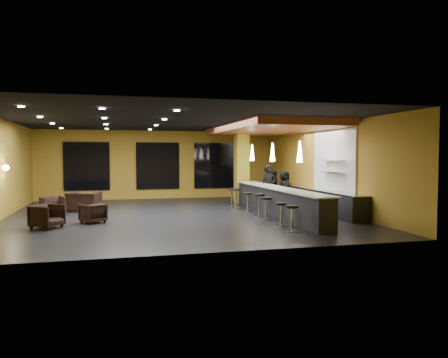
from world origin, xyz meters
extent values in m
cube|color=black|center=(0.00, 0.00, -0.05)|extent=(12.00, 13.00, 0.10)
cube|color=black|center=(0.00, 0.00, 3.55)|extent=(12.00, 13.00, 0.10)
cube|color=#A37D24|center=(0.00, 6.55, 1.75)|extent=(12.00, 0.10, 3.50)
cube|color=#A37D24|center=(0.00, -6.55, 1.75)|extent=(12.00, 0.10, 3.50)
cube|color=#A37D24|center=(6.05, 0.00, 1.75)|extent=(0.10, 13.00, 3.50)
cube|color=#A1552F|center=(4.00, 1.00, 3.36)|extent=(3.60, 8.00, 0.28)
cube|color=black|center=(-3.50, 6.44, 1.70)|extent=(2.20, 0.06, 2.40)
cube|color=black|center=(0.00, 6.44, 1.70)|extent=(2.20, 0.06, 2.40)
cube|color=black|center=(3.00, 6.44, 1.70)|extent=(2.20, 0.06, 2.40)
cube|color=white|center=(5.96, -1.00, 2.00)|extent=(0.06, 3.20, 2.40)
cube|color=black|center=(3.65, -1.00, 0.50)|extent=(0.60, 8.00, 1.00)
cube|color=silver|center=(3.65, -1.00, 1.02)|extent=(0.78, 8.10, 0.05)
cube|color=black|center=(5.65, -0.50, 0.43)|extent=(0.70, 6.00, 0.86)
cube|color=silver|center=(5.65, -0.50, 0.89)|extent=(0.72, 6.00, 0.03)
cube|color=silver|center=(5.82, -1.20, 1.60)|extent=(0.30, 1.50, 0.03)
cube|color=silver|center=(5.82, -1.20, 2.05)|extent=(0.30, 1.50, 0.03)
cube|color=#A29524|center=(3.65, 3.60, 1.75)|extent=(0.60, 0.60, 3.50)
sphere|color=#FFE5B2|center=(-5.88, 0.50, 1.80)|extent=(0.22, 0.22, 0.22)
cone|color=white|center=(3.65, -3.00, 2.35)|extent=(0.20, 0.20, 0.70)
cone|color=white|center=(3.65, -0.50, 2.35)|extent=(0.20, 0.20, 0.70)
cone|color=white|center=(3.65, 2.00, 2.35)|extent=(0.20, 0.20, 0.70)
imported|color=black|center=(4.16, 1.29, 0.92)|extent=(0.70, 0.49, 1.83)
imported|color=black|center=(4.72, 2.05, 0.79)|extent=(0.83, 0.67, 1.58)
imported|color=black|center=(5.07, 1.75, 0.78)|extent=(0.88, 0.70, 1.56)
imported|color=black|center=(-4.22, -1.97, 0.37)|extent=(1.10, 1.10, 0.73)
imported|color=black|center=(-2.91, -1.20, 0.32)|extent=(0.96, 0.97, 0.65)
imported|color=black|center=(-4.44, 1.06, 0.36)|extent=(1.00, 1.02, 0.72)
imported|color=black|center=(-3.38, 2.05, 0.38)|extent=(1.44, 1.34, 0.77)
cylinder|color=silver|center=(2.80, -4.38, 0.01)|extent=(0.39, 0.39, 0.03)
cylinder|color=silver|center=(2.80, -4.38, 0.36)|extent=(0.07, 0.07, 0.69)
cylinder|color=black|center=(2.80, -4.38, 0.74)|extent=(0.37, 0.37, 0.08)
cylinder|color=silver|center=(2.86, -3.38, 0.01)|extent=(0.38, 0.38, 0.03)
cylinder|color=silver|center=(2.86, -3.38, 0.35)|extent=(0.07, 0.07, 0.66)
cylinder|color=black|center=(2.86, -3.38, 0.71)|extent=(0.36, 0.36, 0.08)
cylinder|color=silver|center=(2.84, -2.05, 0.02)|extent=(0.40, 0.40, 0.03)
cylinder|color=silver|center=(2.84, -2.05, 0.37)|extent=(0.07, 0.07, 0.70)
cylinder|color=black|center=(2.84, -2.05, 0.76)|extent=(0.38, 0.38, 0.08)
cylinder|color=silver|center=(2.91, -1.14, 0.02)|extent=(0.42, 0.42, 0.03)
cylinder|color=silver|center=(2.91, -1.14, 0.39)|extent=(0.07, 0.07, 0.74)
cylinder|color=black|center=(2.91, -1.14, 0.80)|extent=(0.40, 0.40, 0.08)
cylinder|color=silver|center=(2.91, 0.27, 0.01)|extent=(0.39, 0.39, 0.03)
cylinder|color=silver|center=(2.91, 0.27, 0.36)|extent=(0.07, 0.07, 0.68)
cylinder|color=black|center=(2.91, 0.27, 0.73)|extent=(0.37, 0.37, 0.08)
cylinder|color=silver|center=(2.73, 1.29, 0.02)|extent=(0.43, 0.43, 0.03)
cylinder|color=silver|center=(2.73, 1.29, 0.40)|extent=(0.08, 0.08, 0.76)
cylinder|color=black|center=(2.73, 1.29, 0.81)|extent=(0.41, 0.41, 0.09)
cylinder|color=silver|center=(2.87, 2.51, 0.01)|extent=(0.39, 0.39, 0.03)
cylinder|color=silver|center=(2.87, 2.51, 0.36)|extent=(0.07, 0.07, 0.68)
cylinder|color=black|center=(2.87, 2.51, 0.72)|extent=(0.37, 0.37, 0.08)
camera|label=1|loc=(-2.25, -16.15, 2.22)|focal=35.00mm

